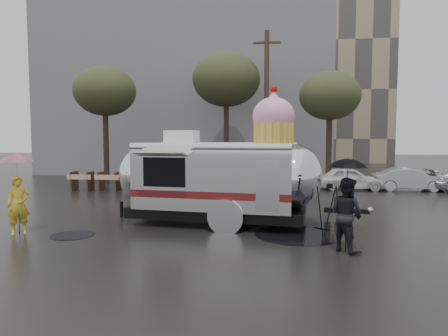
# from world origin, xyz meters

# --- Properties ---
(ground) EXTENTS (120.00, 120.00, 0.00)m
(ground) POSITION_xyz_m (0.00, 0.00, 0.00)
(ground) COLOR black
(ground) RESTS_ON ground
(puddles) EXTENTS (8.75, 4.03, 0.01)m
(puddles) POSITION_xyz_m (2.76, 2.04, 0.01)
(puddles) COLOR black
(puddles) RESTS_ON ground
(grey_building) EXTENTS (22.00, 12.00, 13.00)m
(grey_building) POSITION_xyz_m (-4.00, 24.00, 6.50)
(grey_building) COLOR slate
(grey_building) RESTS_ON ground
(utility_pole) EXTENTS (1.60, 0.28, 9.00)m
(utility_pole) POSITION_xyz_m (2.50, 14.00, 4.62)
(utility_pole) COLOR #473323
(utility_pole) RESTS_ON ground
(tree_left) EXTENTS (3.64, 3.64, 6.95)m
(tree_left) POSITION_xyz_m (-7.00, 13.00, 5.48)
(tree_left) COLOR #382D26
(tree_left) RESTS_ON ground
(tree_mid) EXTENTS (4.20, 4.20, 8.03)m
(tree_mid) POSITION_xyz_m (0.00, 15.00, 6.34)
(tree_mid) COLOR #382D26
(tree_mid) RESTS_ON ground
(tree_right) EXTENTS (3.36, 3.36, 6.42)m
(tree_right) POSITION_xyz_m (6.00, 13.00, 5.06)
(tree_right) COLOR #382D26
(tree_right) RESTS_ON ground
(barricade_row) EXTENTS (4.30, 0.80, 1.00)m
(barricade_row) POSITION_xyz_m (-5.55, 9.96, 0.52)
(barricade_row) COLOR #473323
(barricade_row) RESTS_ON ground
(parked_cars) EXTENTS (13.20, 1.90, 1.50)m
(parked_cars) POSITION_xyz_m (11.78, 12.00, 0.72)
(parked_cars) COLOR silver
(parked_cars) RESTS_ON ground
(airstream_trailer) EXTENTS (8.27, 3.43, 4.48)m
(airstream_trailer) POSITION_xyz_m (1.23, 2.95, 1.57)
(airstream_trailer) COLOR silver
(airstream_trailer) RESTS_ON ground
(person_left) EXTENTS (0.72, 0.69, 1.68)m
(person_left) POSITION_xyz_m (-4.34, 0.71, 0.84)
(person_left) COLOR yellow
(person_left) RESTS_ON ground
(umbrella_pink) EXTENTS (1.15, 1.15, 2.33)m
(umbrella_pink) POSITION_xyz_m (-4.34, 0.71, 1.94)
(umbrella_pink) COLOR pink
(umbrella_pink) RESTS_ON ground
(person_right) EXTENTS (0.92, 0.98, 1.81)m
(person_right) POSITION_xyz_m (4.68, 0.05, 0.91)
(person_right) COLOR black
(person_right) RESTS_ON ground
(umbrella_black) EXTENTS (1.10, 1.10, 2.30)m
(umbrella_black) POSITION_xyz_m (4.68, 0.05, 1.92)
(umbrella_black) COLOR black
(umbrella_black) RESTS_ON ground
(tripod) EXTENTS (0.64, 0.62, 1.58)m
(tripod) POSITION_xyz_m (4.36, 0.70, 0.95)
(tripod) COLOR black
(tripod) RESTS_ON ground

